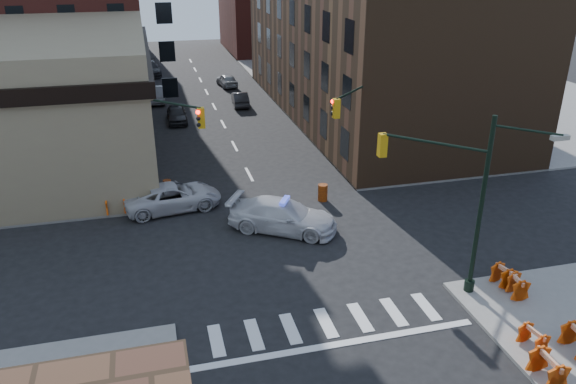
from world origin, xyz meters
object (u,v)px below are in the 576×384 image
barrel_road (323,193)px  pedestrian_a (99,198)px  police_car (283,216)px  pickup (173,197)px  parked_car_wfar (157,95)px  barrel_bank (167,187)px  pedestrian_b (65,180)px  barricade_se_a (505,277)px  barricade_nw_a (128,195)px  parked_car_wnear (177,114)px  parked_car_enear (240,99)px

barrel_road → pedestrian_a: bearing=174.5°
police_car → pickup: size_ratio=1.05×
parked_car_wfar → barrel_bank: size_ratio=4.94×
pedestrian_b → barrel_bank: pedestrian_b is taller
pedestrian_b → barrel_bank: bearing=-16.8°
pickup → pedestrian_b: pedestrian_b is taller
police_car → barrel_bank: size_ratio=6.56×
pickup → barricade_se_a: 18.42m
police_car → barrel_bank: bearing=72.1°
pedestrian_a → barrel_bank: pedestrian_a is taller
police_car → barricade_nw_a: police_car is taller
police_car → parked_car_wnear: size_ratio=1.42×
barrel_road → barricade_se_a: bearing=-66.0°
police_car → pedestrian_a: bearing=96.1°
barricade_nw_a → pedestrian_a: bearing=-136.2°
pickup → barrel_road: size_ratio=5.45×
parked_car_wnear → pedestrian_a: (-5.56, -17.61, 0.33)m
pickup → barricade_nw_a: bearing=51.5°
barricade_se_a → barricade_nw_a: barricade_se_a is taller
parked_car_enear → barrel_bank: bearing=71.5°
parked_car_wnear → barricade_nw_a: bearing=-103.0°
barrel_road → police_car: bearing=-136.0°
pickup → parked_car_wfar: bearing=-8.9°
parked_car_wnear → barricade_se_a: 32.44m
pickup → barrel_road: 8.89m
barrel_road → parked_car_wfar: bearing=108.3°
barrel_bank → barricade_nw_a: size_ratio=0.83×
parked_car_enear → police_car: bearing=88.8°
parked_car_enear → barricade_nw_a: bearing=66.9°
police_car → parked_car_wnear: 22.37m
pedestrian_a → barricade_se_a: 21.75m
pickup → pedestrian_a: 4.08m
pickup → barrel_road: pickup is taller
parked_car_enear → parked_car_wnear: bearing=36.8°
parked_car_wnear → parked_car_wfar: (-1.36, 7.50, 0.02)m
parked_car_wnear → parked_car_wfar: size_ratio=0.94×
barrel_road → barricade_nw_a: barrel_road is taller
barrel_bank → barricade_se_a: size_ratio=0.72×
barrel_road → barrel_bank: 9.63m
barrel_road → parked_car_wnear: bearing=111.2°
parked_car_wnear → parked_car_enear: bearing=33.8°
parked_car_wnear → police_car: bearing=-78.7°
pedestrian_a → barricade_nw_a: pedestrian_a is taller
parked_car_wfar → pedestrian_b: (-6.35, -21.76, 0.30)m
parked_car_wfar → barrel_bank: parked_car_wfar is taller
police_car → barricade_se_a: (8.23, -8.02, -0.24)m
barricade_nw_a → parked_car_wfar: bearing=87.9°
pedestrian_a → barricade_se_a: size_ratio=1.43×
pedestrian_a → barricade_nw_a: (1.53, 1.26, -0.49)m
parked_car_wfar → parked_car_enear: size_ratio=1.10×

